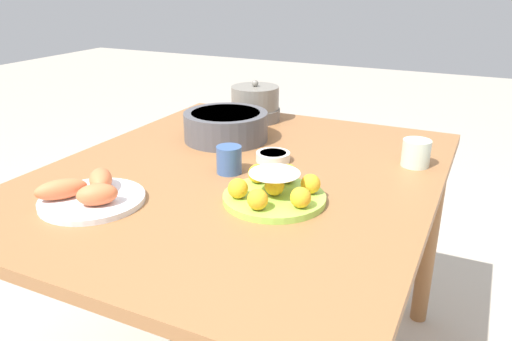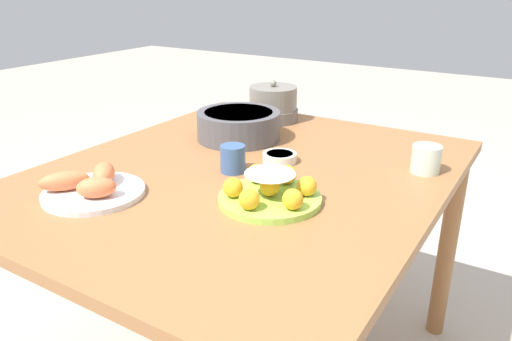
# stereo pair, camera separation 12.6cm
# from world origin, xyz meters

# --- Properties ---
(dining_table) EXTENTS (1.24, 1.03, 0.73)m
(dining_table) POSITION_xyz_m (0.00, 0.00, 0.64)
(dining_table) COLOR #936038
(dining_table) RESTS_ON ground_plane
(cake_plate) EXTENTS (0.25, 0.25, 0.08)m
(cake_plate) POSITION_xyz_m (-0.14, -0.16, 0.76)
(cake_plate) COLOR #99CC4C
(cake_plate) RESTS_ON dining_table
(serving_bowl) EXTENTS (0.27, 0.27, 0.09)m
(serving_bowl) POSITION_xyz_m (0.23, 0.17, 0.78)
(serving_bowl) COLOR #4C4C51
(serving_bowl) RESTS_ON dining_table
(sauce_bowl) EXTENTS (0.10, 0.10, 0.03)m
(sauce_bowl) POSITION_xyz_m (0.11, -0.05, 0.75)
(sauce_bowl) COLOR silver
(sauce_bowl) RESTS_ON dining_table
(seafood_platter) EXTENTS (0.25, 0.25, 0.06)m
(seafood_platter) POSITION_xyz_m (-0.33, 0.23, 0.75)
(seafood_platter) COLOR silver
(seafood_platter) RESTS_ON dining_table
(cup_near) EXTENTS (0.08, 0.08, 0.08)m
(cup_near) POSITION_xyz_m (0.25, -0.42, 0.77)
(cup_near) COLOR beige
(cup_near) RESTS_ON dining_table
(cup_far) EXTENTS (0.07, 0.07, 0.07)m
(cup_far) POSITION_xyz_m (-0.02, 0.02, 0.77)
(cup_far) COLOR #38568E
(cup_far) RESTS_ON dining_table
(warming_pot) EXTENTS (0.18, 0.18, 0.15)m
(warming_pot) POSITION_xyz_m (0.48, 0.19, 0.79)
(warming_pot) COLOR #66605B
(warming_pot) RESTS_ON dining_table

